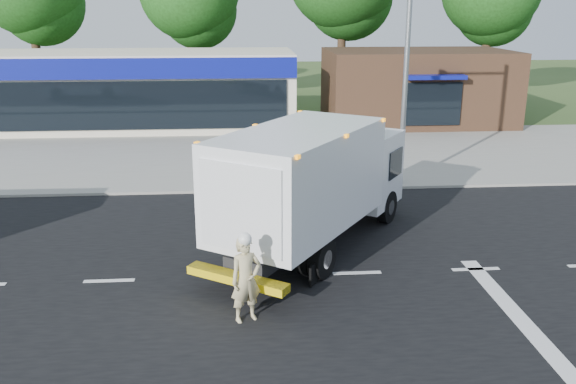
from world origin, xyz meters
name	(u,v)px	position (x,y,z in m)	size (l,w,h in m)	color
ground	(357,273)	(0.00, 0.00, 0.00)	(120.00, 120.00, 0.00)	#385123
road_asphalt	(357,273)	(0.00, 0.00, 0.00)	(60.00, 14.00, 0.02)	black
sidewalk	(317,180)	(0.00, 8.20, 0.06)	(60.00, 2.40, 0.12)	gray
parking_apron	(302,147)	(0.00, 14.00, 0.01)	(60.00, 9.00, 0.02)	gray
lane_markings	(427,296)	(1.35, -1.35, 0.02)	(55.20, 7.00, 0.01)	silver
ems_box_truck	(314,178)	(-0.89, 1.74, 1.98)	(6.28, 7.75, 3.43)	black
emergency_worker	(246,278)	(-2.73, -2.12, 0.96)	(0.79, 0.68, 1.95)	tan
retail_strip_mall	(125,89)	(-9.00, 19.93, 2.01)	(18.00, 6.20, 4.00)	beige
brown_storefront	(417,87)	(7.00, 19.98, 2.00)	(10.00, 6.70, 4.00)	#382316
traffic_signal_pole	(389,48)	(2.35, 7.60, 4.92)	(3.51, 0.25, 8.00)	gray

